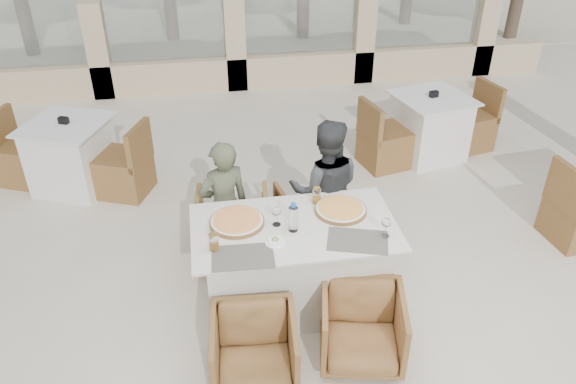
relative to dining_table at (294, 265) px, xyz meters
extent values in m
plane|color=beige|center=(-0.04, 0.07, -0.39)|extent=(80.00, 80.00, 0.00)
cube|color=#5D564F|center=(-0.43, -0.31, 0.39)|extent=(0.47, 0.32, 0.00)
cube|color=#5D594F|center=(0.44, -0.26, 0.39)|extent=(0.52, 0.42, 0.00)
cylinder|color=#E5521F|center=(-0.44, 0.11, 0.41)|extent=(0.48, 0.48, 0.06)
cylinder|color=orange|center=(0.40, 0.14, 0.41)|extent=(0.55, 0.55, 0.05)
cylinder|color=#C2E6FF|center=(-0.02, -0.05, 0.51)|extent=(0.09, 0.09, 0.25)
cylinder|color=#C37A1B|center=(-0.63, -0.19, 0.45)|extent=(0.09, 0.09, 0.14)
cylinder|color=orange|center=(0.24, 0.30, 0.46)|extent=(0.09, 0.09, 0.14)
imported|color=olive|center=(-0.44, 0.73, -0.08)|extent=(0.73, 0.74, 0.62)
imported|color=brown|center=(0.33, 0.80, -0.10)|extent=(0.72, 0.73, 0.58)
imported|color=brown|center=(-0.42, -0.76, -0.11)|extent=(0.64, 0.66, 0.55)
imported|color=brown|center=(0.39, -0.67, -0.10)|extent=(0.72, 0.73, 0.56)
imported|color=#4C513B|center=(-0.51, 0.60, 0.24)|extent=(0.52, 0.43, 1.24)
imported|color=#343639|center=(0.39, 0.63, 0.29)|extent=(0.73, 0.61, 1.35)
camera|label=1|loc=(-0.63, -3.48, 2.94)|focal=35.00mm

